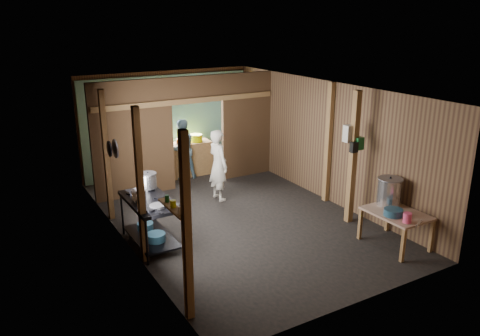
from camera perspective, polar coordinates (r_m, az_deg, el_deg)
floor at (r=9.68m, az=-0.60°, el=-5.90°), size 4.50×7.00×0.00m
ceiling at (r=8.96m, az=-0.65°, el=9.52°), size 4.50×7.00×0.00m
wall_back at (r=12.31m, az=-8.71°, el=5.45°), size 4.50×0.00×2.60m
wall_front at (r=6.60m, az=14.61°, el=-5.94°), size 4.50×0.00×2.60m
wall_left at (r=8.41m, az=-14.09°, el=-0.69°), size 0.00×7.00×2.60m
wall_right at (r=10.49m, az=10.16°, el=3.22°), size 0.00×7.00×2.60m
partition_left at (r=10.69m, az=-12.72°, el=3.34°), size 1.85×0.10×2.60m
partition_right at (r=11.84m, az=0.77°, el=5.17°), size 1.35×0.10×2.60m
partition_header at (r=11.05m, az=-5.20°, el=9.46°), size 1.30×0.10×0.60m
turquoise_panel at (r=12.27m, az=-8.59°, el=5.17°), size 4.40×0.06×2.50m
back_counter at (r=12.15m, az=-6.24°, el=1.12°), size 1.20×0.50×0.85m
wall_clock at (r=12.20m, az=-7.57°, el=8.26°), size 0.20×0.03×0.20m
post_left_a at (r=6.14m, az=-6.43°, el=-7.29°), size 0.10×0.12×2.60m
post_left_b at (r=7.70m, az=-11.89°, el=-2.25°), size 0.10×0.12×2.60m
post_left_c at (r=9.54m, az=-15.75°, el=1.36°), size 0.10×0.12×2.60m
post_right at (r=10.30m, az=10.57°, el=2.92°), size 0.10×0.12×2.60m
post_free at (r=9.30m, az=13.39°, el=1.13°), size 0.12×0.12×2.60m
cross_beam at (r=10.94m, az=-6.24°, el=8.02°), size 4.40×0.12×0.12m
pan_lid_big at (r=8.69m, az=-14.76°, el=2.26°), size 0.03×0.34×0.34m
pan_lid_small at (r=9.09m, az=-15.41°, el=2.23°), size 0.03×0.30×0.30m
wall_shelf at (r=6.53m, az=-8.01°, el=-4.80°), size 0.14×0.80×0.03m
jar_white at (r=6.29m, az=-7.16°, el=-5.02°), size 0.07×0.07×0.10m
jar_yellow at (r=6.51m, az=-8.04°, el=-4.27°), size 0.08×0.08×0.10m
jar_green at (r=6.70m, az=-8.76°, el=-3.65°), size 0.06×0.06×0.10m
bag_white at (r=9.20m, az=13.03°, el=4.08°), size 0.22×0.15×0.32m
bag_green at (r=9.22m, az=14.09°, el=2.88°), size 0.16×0.12×0.24m
bag_black at (r=9.13m, az=13.52°, el=2.44°), size 0.14×0.10×0.20m
gas_range at (r=8.54m, az=-10.66°, el=-6.43°), size 0.75×1.45×0.86m
prep_table at (r=8.85m, az=18.11°, el=-6.96°), size 0.78×1.07×0.63m
stove_pot_large at (r=8.84m, az=-10.98°, el=-1.61°), size 0.37×0.37×0.33m
stove_pot_med at (r=8.33m, az=-12.04°, el=-3.29°), size 0.30×0.30×0.22m
frying_pan at (r=8.02m, az=-9.87°, el=-4.52°), size 0.39×0.54×0.07m
blue_tub_front at (r=8.43m, az=-10.06°, el=-8.19°), size 0.33×0.33×0.14m
blue_tub_back at (r=8.91m, az=-11.32°, el=-6.85°), size 0.30×0.30×0.12m
stock_pot at (r=8.96m, az=17.49°, el=-2.75°), size 0.54×0.54×0.52m
wash_basin at (r=8.55m, az=17.93°, el=-5.09°), size 0.38×0.38×0.12m
pink_bucket at (r=8.34m, az=19.45°, el=-5.66°), size 0.18×0.18×0.17m
knife at (r=8.41m, az=20.70°, el=-6.19°), size 0.29×0.16×0.01m
yellow_tub at (r=12.10m, az=-5.31°, el=3.62°), size 0.33×0.33×0.18m
red_cup at (r=11.92m, az=-7.41°, el=3.20°), size 0.11×0.11×0.13m
cook at (r=10.36m, az=-2.62°, el=0.36°), size 0.42×0.60×1.58m
worker_back at (r=11.81m, az=-7.03°, el=2.25°), size 0.77×0.62×1.50m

